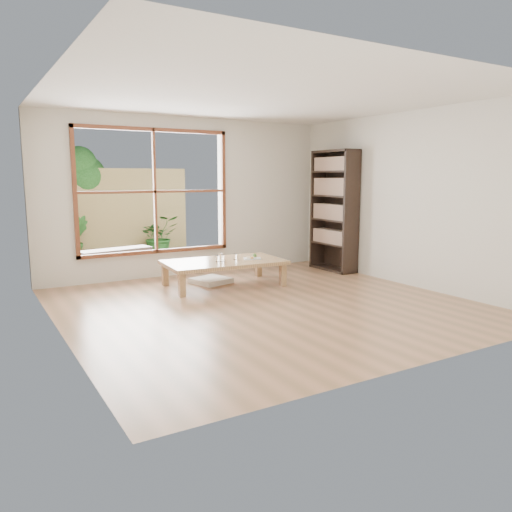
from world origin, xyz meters
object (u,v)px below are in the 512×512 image
at_px(food_tray, 253,258).
at_px(low_table, 224,263).
at_px(garden_bench, 115,252).
at_px(bookshelf, 334,211).

bearing_deg(food_tray, low_table, -168.71).
distance_m(food_tray, garden_bench, 2.52).
bearing_deg(low_table, food_tray, -8.03).
bearing_deg(food_tray, garden_bench, 152.64).
xyz_separation_m(food_tray, garden_bench, (-1.59, 1.95, -0.05)).
distance_m(low_table, bookshelf, 2.37).
xyz_separation_m(low_table, food_tray, (0.45, -0.10, 0.07)).
distance_m(low_table, garden_bench, 2.18).
distance_m(bookshelf, food_tray, 1.94).
height_order(food_tray, garden_bench, food_tray).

